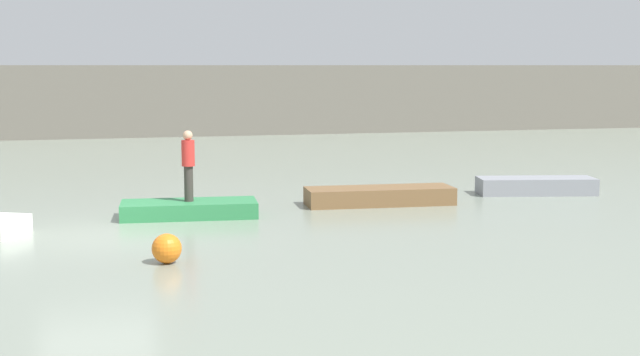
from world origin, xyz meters
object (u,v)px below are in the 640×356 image
object	(u,v)px
rowboat_brown	(380,196)
rowboat_grey	(536,186)
person_red_shirt	(188,162)
rowboat_green	(189,209)
mooring_buoy	(167,249)

from	to	relation	value
rowboat_brown	rowboat_grey	world-z (taller)	rowboat_grey
rowboat_brown	person_red_shirt	distance (m)	5.31
rowboat_green	rowboat_brown	world-z (taller)	rowboat_brown
rowboat_green	rowboat_grey	size ratio (longest dim) A/B	0.99
rowboat_brown	mooring_buoy	xyz separation A→B (m)	(-6.08, -5.59, 0.05)
person_red_shirt	mooring_buoy	distance (m)	5.13
rowboat_green	person_red_shirt	bearing A→B (deg)	0.00
mooring_buoy	rowboat_grey	bearing A→B (deg)	29.40
rowboat_brown	person_red_shirt	xyz separation A→B (m)	(-5.15, -0.66, 1.13)
rowboat_green	rowboat_grey	world-z (taller)	rowboat_grey
rowboat_green	person_red_shirt	distance (m)	1.17
rowboat_brown	mooring_buoy	size ratio (longest dim) A/B	6.97
rowboat_brown	rowboat_grey	distance (m)	5.03
rowboat_grey	rowboat_brown	bearing A→B (deg)	-160.79
rowboat_green	rowboat_brown	bearing A→B (deg)	12.31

